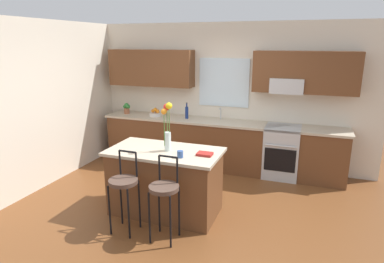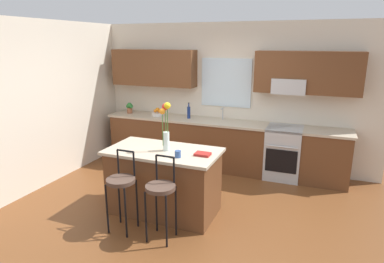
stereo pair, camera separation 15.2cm
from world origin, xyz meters
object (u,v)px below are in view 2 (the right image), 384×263
at_px(bar_stool_middle, 161,191).
at_px(mug_ceramic, 178,154).
at_px(bar_stool_near, 121,184).
at_px(flower_vase, 166,125).
at_px(fruit_bowl_oranges, 158,113).
at_px(cookbook, 203,154).
at_px(oven_range, 283,153).
at_px(potted_plant_small, 130,108).
at_px(kitchen_island, 164,181).
at_px(bottle_olive_oil, 189,112).

bearing_deg(bar_stool_middle, mug_ceramic, 85.44).
xyz_separation_m(bar_stool_near, flower_vase, (0.32, 0.63, 0.64)).
relative_size(bar_stool_near, mug_ceramic, 11.58).
bearing_deg(fruit_bowl_oranges, flower_vase, -59.82).
distance_m(mug_ceramic, cookbook, 0.33).
bearing_deg(mug_ceramic, flower_vase, 143.00).
distance_m(oven_range, flower_vase, 2.47).
relative_size(bar_stool_near, bar_stool_middle, 1.00).
bearing_deg(potted_plant_small, bar_stool_near, -60.47).
bearing_deg(mug_ceramic, oven_range, 62.23).
xyz_separation_m(mug_ceramic, fruit_bowl_oranges, (-1.38, 2.12, 0.01)).
bearing_deg(kitchen_island, bar_stool_middle, -66.36).
bearing_deg(bottle_olive_oil, bar_stool_near, -87.18).
bearing_deg(kitchen_island, fruit_bowl_oranges, 119.10).
xyz_separation_m(bar_stool_near, fruit_bowl_oranges, (-0.79, 2.55, 0.34)).
distance_m(flower_vase, cookbook, 0.63).
xyz_separation_m(kitchen_island, bottle_olive_oil, (-0.40, 1.92, 0.58)).
bearing_deg(cookbook, oven_range, 66.29).
relative_size(bar_stool_middle, bottle_olive_oil, 3.39).
distance_m(bar_stool_near, bar_stool_middle, 0.55).
height_order(kitchen_island, potted_plant_small, potted_plant_small).
bearing_deg(bar_stool_middle, bar_stool_near, 180.00).
relative_size(flower_vase, potted_plant_small, 3.02).
height_order(fruit_bowl_oranges, bottle_olive_oil, bottle_olive_oil).
height_order(oven_range, potted_plant_small, potted_plant_small).
distance_m(bar_stool_middle, fruit_bowl_oranges, 2.90).
xyz_separation_m(oven_range, fruit_bowl_oranges, (-2.48, 0.03, 0.51)).
bearing_deg(bar_stool_near, flower_vase, 62.61).
relative_size(flower_vase, fruit_bowl_oranges, 2.77).
xyz_separation_m(flower_vase, mug_ceramic, (0.26, -0.20, -0.31)).
bearing_deg(fruit_bowl_oranges, potted_plant_small, -179.58).
xyz_separation_m(mug_ceramic, bottle_olive_oil, (-0.71, 2.12, 0.08)).
xyz_separation_m(mug_ceramic, potted_plant_small, (-2.03, 2.12, 0.07)).
relative_size(oven_range, flower_vase, 1.39).
height_order(bottle_olive_oil, potted_plant_small, bottle_olive_oil).
xyz_separation_m(mug_ceramic, cookbook, (0.27, 0.19, -0.03)).
height_order(flower_vase, potted_plant_small, flower_vase).
height_order(oven_range, mug_ceramic, mug_ceramic).
xyz_separation_m(oven_range, bar_stool_near, (-1.69, -2.52, 0.18)).
bearing_deg(fruit_bowl_oranges, cookbook, -49.51).
bearing_deg(cookbook, potted_plant_small, 140.01).
bearing_deg(potted_plant_small, mug_ceramic, -46.23).
bearing_deg(potted_plant_small, kitchen_island, -48.15).
relative_size(flower_vase, cookbook, 3.32).
bearing_deg(bar_stool_near, oven_range, 56.23).
bearing_deg(oven_range, bottle_olive_oil, 179.22).
distance_m(kitchen_island, potted_plant_small, 2.64).
relative_size(fruit_bowl_oranges, bottle_olive_oil, 0.78).
xyz_separation_m(fruit_bowl_oranges, bottle_olive_oil, (0.67, -0.00, 0.07)).
distance_m(oven_range, mug_ceramic, 2.42).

